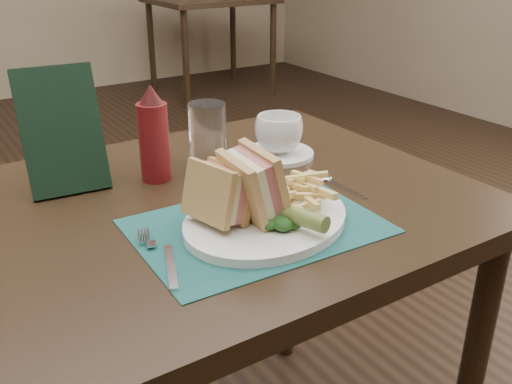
{
  "coord_description": "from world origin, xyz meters",
  "views": [
    {
      "loc": [
        -0.46,
        -1.33,
        1.18
      ],
      "look_at": [
        0.0,
        -0.61,
        0.8
      ],
      "focal_mm": 40.0,
      "sensor_mm": 36.0,
      "label": 1
    }
  ],
  "objects_px": {
    "placemat": "(257,226)",
    "drinking_glass": "(208,135)",
    "sandwich_half_a": "(208,196)",
    "check_presenter": "(62,131)",
    "plate": "(266,219)",
    "saucer": "(278,154)",
    "coffee_cup": "(279,134)",
    "ketchup_bottle": "(153,133)",
    "table_bg_right": "(212,46)",
    "table_main": "(225,358)",
    "sandwich_half_b": "(242,186)"
  },
  "relations": [
    {
      "from": "table_bg_right",
      "to": "drinking_glass",
      "type": "bearing_deg",
      "value": -118.65
    },
    {
      "from": "placemat",
      "to": "plate",
      "type": "xyz_separation_m",
      "value": [
        0.02,
        -0.0,
        0.01
      ]
    },
    {
      "from": "sandwich_half_b",
      "to": "drinking_glass",
      "type": "xyz_separation_m",
      "value": [
        0.09,
        0.28,
        -0.01
      ]
    },
    {
      "from": "table_bg_right",
      "to": "ketchup_bottle",
      "type": "xyz_separation_m",
      "value": [
        -1.86,
        -3.19,
        0.47
      ]
    },
    {
      "from": "table_bg_right",
      "to": "ketchup_bottle",
      "type": "relative_size",
      "value": 4.84
    },
    {
      "from": "placemat",
      "to": "plate",
      "type": "height_order",
      "value": "plate"
    },
    {
      "from": "table_main",
      "to": "saucer",
      "type": "bearing_deg",
      "value": 27.61
    },
    {
      "from": "sandwich_half_a",
      "to": "coffee_cup",
      "type": "distance_m",
      "value": 0.38
    },
    {
      "from": "ketchup_bottle",
      "to": "check_presenter",
      "type": "relative_size",
      "value": 0.81
    },
    {
      "from": "table_bg_right",
      "to": "drinking_glass",
      "type": "relative_size",
      "value": 6.92
    },
    {
      "from": "coffee_cup",
      "to": "check_presenter",
      "type": "xyz_separation_m",
      "value": [
        -0.43,
        0.07,
        0.06
      ]
    },
    {
      "from": "table_main",
      "to": "placemat",
      "type": "distance_m",
      "value": 0.4
    },
    {
      "from": "placemat",
      "to": "ketchup_bottle",
      "type": "height_order",
      "value": "ketchup_bottle"
    },
    {
      "from": "sandwich_half_a",
      "to": "table_main",
      "type": "bearing_deg",
      "value": 39.96
    },
    {
      "from": "coffee_cup",
      "to": "sandwich_half_b",
      "type": "bearing_deg",
      "value": -134.62
    },
    {
      "from": "sandwich_half_a",
      "to": "check_presenter",
      "type": "height_order",
      "value": "check_presenter"
    },
    {
      "from": "sandwich_half_a",
      "to": "saucer",
      "type": "relative_size",
      "value": 0.65
    },
    {
      "from": "sandwich_half_a",
      "to": "coffee_cup",
      "type": "xyz_separation_m",
      "value": [
        0.29,
        0.23,
        -0.02
      ]
    },
    {
      "from": "ketchup_bottle",
      "to": "placemat",
      "type": "bearing_deg",
      "value": -78.7
    },
    {
      "from": "placemat",
      "to": "drinking_glass",
      "type": "distance_m",
      "value": 0.3
    },
    {
      "from": "check_presenter",
      "to": "drinking_glass",
      "type": "bearing_deg",
      "value": -2.87
    },
    {
      "from": "drinking_glass",
      "to": "ketchup_bottle",
      "type": "height_order",
      "value": "ketchup_bottle"
    },
    {
      "from": "table_main",
      "to": "saucer",
      "type": "xyz_separation_m",
      "value": [
        0.2,
        0.11,
        0.38
      ]
    },
    {
      "from": "saucer",
      "to": "coffee_cup",
      "type": "bearing_deg",
      "value": 0.0
    },
    {
      "from": "sandwich_half_b",
      "to": "placemat",
      "type": "bearing_deg",
      "value": -10.04
    },
    {
      "from": "sandwich_half_b",
      "to": "coffee_cup",
      "type": "xyz_separation_m",
      "value": [
        0.24,
        0.24,
        -0.02
      ]
    },
    {
      "from": "table_bg_right",
      "to": "plate",
      "type": "xyz_separation_m",
      "value": [
        -1.79,
        -3.47,
        0.38
      ]
    },
    {
      "from": "table_bg_right",
      "to": "placemat",
      "type": "relative_size",
      "value": 2.32
    },
    {
      "from": "sandwich_half_b",
      "to": "check_presenter",
      "type": "bearing_deg",
      "value": 124.64
    },
    {
      "from": "placemat",
      "to": "plate",
      "type": "bearing_deg",
      "value": -8.39
    },
    {
      "from": "drinking_glass",
      "to": "placemat",
      "type": "bearing_deg",
      "value": -103.01
    },
    {
      "from": "placemat",
      "to": "coffee_cup",
      "type": "xyz_separation_m",
      "value": [
        0.22,
        0.25,
        0.05
      ]
    },
    {
      "from": "plate",
      "to": "table_bg_right",
      "type": "bearing_deg",
      "value": 42.85
    },
    {
      "from": "saucer",
      "to": "coffee_cup",
      "type": "relative_size",
      "value": 1.49
    },
    {
      "from": "coffee_cup",
      "to": "ketchup_bottle",
      "type": "distance_m",
      "value": 0.28
    },
    {
      "from": "ketchup_bottle",
      "to": "sandwich_half_b",
      "type": "bearing_deg",
      "value": -83.33
    },
    {
      "from": "plate",
      "to": "coffee_cup",
      "type": "relative_size",
      "value": 2.98
    },
    {
      "from": "ketchup_bottle",
      "to": "drinking_glass",
      "type": "bearing_deg",
      "value": 5.02
    },
    {
      "from": "table_main",
      "to": "sandwich_half_b",
      "type": "distance_m",
      "value": 0.47
    },
    {
      "from": "drinking_glass",
      "to": "saucer",
      "type": "bearing_deg",
      "value": -12.37
    },
    {
      "from": "plate",
      "to": "drinking_glass",
      "type": "bearing_deg",
      "value": 60.45
    },
    {
      "from": "saucer",
      "to": "ketchup_bottle",
      "type": "distance_m",
      "value": 0.29
    },
    {
      "from": "plate",
      "to": "ketchup_bottle",
      "type": "height_order",
      "value": "ketchup_bottle"
    },
    {
      "from": "saucer",
      "to": "drinking_glass",
      "type": "height_order",
      "value": "drinking_glass"
    },
    {
      "from": "plate",
      "to": "saucer",
      "type": "bearing_deg",
      "value": 31.62
    },
    {
      "from": "placemat",
      "to": "drinking_glass",
      "type": "bearing_deg",
      "value": 76.99
    },
    {
      "from": "sandwich_half_a",
      "to": "check_presenter",
      "type": "distance_m",
      "value": 0.33
    },
    {
      "from": "table_main",
      "to": "sandwich_half_b",
      "type": "relative_size",
      "value": 7.79
    },
    {
      "from": "table_bg_right",
      "to": "drinking_glass",
      "type": "height_order",
      "value": "drinking_glass"
    },
    {
      "from": "plate",
      "to": "sandwich_half_a",
      "type": "xyz_separation_m",
      "value": [
        -0.09,
        0.02,
        0.06
      ]
    }
  ]
}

